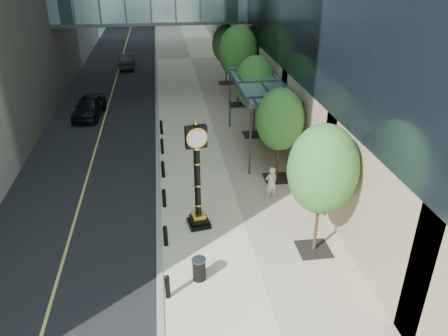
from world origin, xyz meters
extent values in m
plane|color=gray|center=(0.00, 0.00, 0.00)|extent=(320.00, 320.00, 0.00)
cube|color=black|center=(-7.00, 40.00, 0.01)|extent=(8.00, 180.00, 0.02)
cube|color=beige|center=(1.00, 40.00, 0.03)|extent=(8.00, 180.00, 0.06)
cube|color=gray|center=(-3.00, 40.00, 0.04)|extent=(0.25, 180.00, 0.07)
cube|color=slate|center=(-3.00, 28.00, 7.50)|extent=(17.00, 4.00, 3.00)
cube|color=#383F44|center=(-3.00, 28.00, 6.05)|extent=(17.00, 4.20, 0.25)
cube|color=#383F44|center=(3.50, 14.00, 4.20)|extent=(3.00, 8.00, 0.25)
cube|color=slate|center=(3.50, 14.00, 4.35)|extent=(2.80, 7.80, 0.06)
cylinder|color=#383F44|center=(2.20, 10.30, 2.10)|extent=(0.12, 0.12, 4.20)
cylinder|color=#383F44|center=(2.20, 17.70, 2.10)|extent=(0.12, 0.12, 4.20)
cylinder|color=black|center=(-2.70, 1.00, 0.51)|extent=(0.20, 0.20, 0.90)
cylinder|color=black|center=(-2.70, 4.20, 0.51)|extent=(0.20, 0.20, 0.90)
cylinder|color=black|center=(-2.70, 7.40, 0.51)|extent=(0.20, 0.20, 0.90)
cylinder|color=black|center=(-2.70, 10.60, 0.51)|extent=(0.20, 0.20, 0.90)
cylinder|color=black|center=(-2.70, 13.80, 0.51)|extent=(0.20, 0.20, 0.90)
cylinder|color=black|center=(-2.70, 17.00, 0.51)|extent=(0.20, 0.20, 0.90)
cube|color=black|center=(3.60, 3.00, 0.07)|extent=(1.40, 1.40, 0.02)
cylinder|color=#472E1E|center=(3.60, 3.00, 1.59)|extent=(0.14, 0.14, 3.05)
ellipsoid|color=#2A5C22|center=(3.60, 3.00, 3.94)|extent=(2.80, 2.80, 3.73)
cube|color=black|center=(3.60, 9.50, 0.07)|extent=(1.40, 1.40, 0.02)
cylinder|color=#472E1E|center=(3.60, 9.50, 1.45)|extent=(0.14, 0.14, 2.78)
ellipsoid|color=#2A5C22|center=(3.60, 9.50, 3.60)|extent=(2.55, 2.55, 3.40)
cube|color=black|center=(3.60, 16.00, 0.07)|extent=(1.40, 1.40, 0.02)
cylinder|color=#472E1E|center=(3.60, 16.00, 1.51)|extent=(0.14, 0.14, 2.90)
ellipsoid|color=#2A5C22|center=(3.60, 16.00, 3.76)|extent=(2.66, 2.66, 3.55)
cube|color=black|center=(3.60, 22.50, 0.07)|extent=(1.40, 1.40, 0.02)
cylinder|color=#472E1E|center=(3.60, 22.50, 1.75)|extent=(0.14, 0.14, 3.38)
ellipsoid|color=#2A5C22|center=(3.60, 22.50, 4.36)|extent=(3.10, 3.10, 4.13)
cube|color=black|center=(3.60, 29.00, 0.07)|extent=(1.40, 1.40, 0.02)
cylinder|color=#472E1E|center=(3.60, 29.00, 1.50)|extent=(0.14, 0.14, 2.87)
ellipsoid|color=#2A5C22|center=(3.60, 29.00, 3.71)|extent=(2.63, 2.63, 3.51)
cube|color=black|center=(-1.15, 5.53, 0.17)|extent=(1.12, 1.12, 0.22)
cube|color=black|center=(-1.15, 5.53, 0.38)|extent=(0.87, 0.87, 0.22)
cube|color=gold|center=(-1.15, 5.53, 0.60)|extent=(0.68, 0.68, 0.22)
cylinder|color=black|center=(-1.15, 5.53, 2.39)|extent=(0.28, 0.28, 3.36)
cube|color=black|center=(-1.15, 5.53, 4.55)|extent=(0.96, 0.47, 0.97)
cylinder|color=white|center=(-1.15, 5.72, 4.55)|extent=(0.76, 0.17, 0.76)
cylinder|color=white|center=(-1.15, 5.34, 4.55)|extent=(0.76, 0.17, 0.76)
sphere|color=gold|center=(-1.15, 5.53, 5.15)|extent=(0.22, 0.22, 0.22)
cylinder|color=black|center=(-1.46, 1.83, 0.51)|extent=(0.64, 0.64, 0.90)
imported|color=beige|center=(2.77, 7.52, 0.94)|extent=(0.73, 0.57, 1.76)
imported|color=black|center=(-8.10, 21.41, 0.82)|extent=(2.40, 4.87, 1.60)
imported|color=black|center=(-6.12, 36.48, 0.76)|extent=(1.73, 4.56, 1.49)
camera|label=1|loc=(-2.37, -11.50, 11.73)|focal=35.00mm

